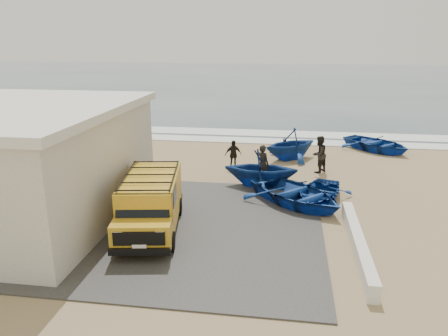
{
  "coord_description": "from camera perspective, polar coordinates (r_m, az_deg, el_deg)",
  "views": [
    {
      "loc": [
        2.61,
        -16.24,
        6.66
      ],
      "look_at": [
        -0.05,
        1.65,
        1.2
      ],
      "focal_mm": 35.0,
      "sensor_mm": 36.0,
      "label": 1
    }
  ],
  "objects": [
    {
      "name": "boat_far_right",
      "position": [
        28.04,
        19.29,
        3.02
      ],
      "size": [
        5.09,
        5.11,
        0.87
      ],
      "primitive_type": "imported",
      "rotation": [
        0.0,
        0.0,
        0.77
      ],
      "color": "navy",
      "rests_on": "ground"
    },
    {
      "name": "ocean",
      "position": [
        72.59,
        6.48,
        11.42
      ],
      "size": [
        180.0,
        88.0,
        0.01
      ],
      "primitive_type": "cube",
      "color": "#385166",
      "rests_on": "ground"
    },
    {
      "name": "fisherman_front",
      "position": [
        20.54,
        5.08,
        0.52
      ],
      "size": [
        0.81,
        0.74,
        1.85
      ],
      "primitive_type": "imported",
      "rotation": [
        0.0,
        0.0,
        2.55
      ],
      "color": "black",
      "rests_on": "ground"
    },
    {
      "name": "boat_mid_left",
      "position": [
        20.05,
        4.85,
        -0.04
      ],
      "size": [
        3.4,
        2.95,
        1.75
      ],
      "primitive_type": "imported",
      "rotation": [
        0.0,
        0.0,
        1.55
      ],
      "color": "navy",
      "rests_on": "ground"
    },
    {
      "name": "fisherman_back",
      "position": [
        22.74,
        1.21,
        1.76
      ],
      "size": [
        0.97,
        0.72,
        1.53
      ],
      "primitive_type": "imported",
      "rotation": [
        0.0,
        0.0,
        0.45
      ],
      "color": "black",
      "rests_on": "ground"
    },
    {
      "name": "van",
      "position": [
        15.61,
        -9.58,
        -4.32
      ],
      "size": [
        2.62,
        5.0,
        2.04
      ],
      "rotation": [
        0.0,
        0.0,
        0.17
      ],
      "color": "gold",
      "rests_on": "ground"
    },
    {
      "name": "slab",
      "position": [
        16.37,
        -8.74,
        -7.32
      ],
      "size": [
        12.0,
        10.0,
        0.05
      ],
      "primitive_type": "cube",
      "color": "#43403D",
      "rests_on": "ground"
    },
    {
      "name": "boat_near_left",
      "position": [
        18.21,
        9.37,
        -3.32
      ],
      "size": [
        5.46,
        5.44,
        0.93
      ],
      "primitive_type": "imported",
      "rotation": [
        0.0,
        0.0,
        0.79
      ],
      "color": "navy",
      "rests_on": "ground"
    },
    {
      "name": "surf_line",
      "position": [
        29.13,
        3.09,
        3.61
      ],
      "size": [
        180.0,
        1.6,
        0.06
      ],
      "primitive_type": "cube",
      "color": "white",
      "rests_on": "ground"
    },
    {
      "name": "ground",
      "position": [
        17.75,
        -0.63,
        -5.25
      ],
      "size": [
        160.0,
        160.0,
        0.0
      ],
      "primitive_type": "plane",
      "color": "#A1875D"
    },
    {
      "name": "building",
      "position": [
        18.03,
        -26.01,
        0.62
      ],
      "size": [
        8.4,
        9.4,
        4.3
      ],
      "color": "silver",
      "rests_on": "ground"
    },
    {
      "name": "boat_far_left",
      "position": [
        24.82,
        8.69,
        3.13
      ],
      "size": [
        4.42,
        4.36,
        1.76
      ],
      "primitive_type": "imported",
      "rotation": [
        0.0,
        0.0,
        -0.88
      ],
      "color": "navy",
      "rests_on": "ground"
    },
    {
      "name": "parapet",
      "position": [
        14.89,
        17.06,
        -9.39
      ],
      "size": [
        0.35,
        6.0,
        0.55
      ],
      "primitive_type": "cube",
      "color": "silver",
      "rests_on": "ground"
    },
    {
      "name": "fisherman_middle",
      "position": [
        22.62,
        12.3,
        1.76
      ],
      "size": [
        1.13,
        1.16,
        1.88
      ],
      "primitive_type": "imported",
      "rotation": [
        0.0,
        0.0,
        -2.26
      ],
      "color": "black",
      "rests_on": "ground"
    },
    {
      "name": "boat_near_right",
      "position": [
        18.83,
        12.26,
        -3.17
      ],
      "size": [
        3.33,
        3.96,
        0.7
      ],
      "primitive_type": "imported",
      "rotation": [
        0.0,
        0.0,
        -0.3
      ],
      "color": "navy",
      "rests_on": "ground"
    },
    {
      "name": "surf_wash",
      "position": [
        31.56,
        3.53,
        4.61
      ],
      "size": [
        180.0,
        2.2,
        0.04
      ],
      "primitive_type": "cube",
      "color": "white",
      "rests_on": "ground"
    }
  ]
}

